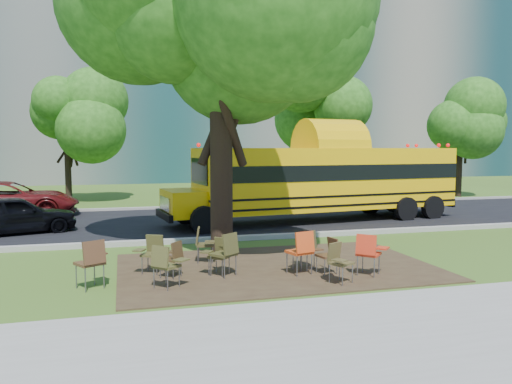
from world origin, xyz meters
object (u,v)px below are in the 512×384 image
object	(u,v)px
chair_9	(152,250)
black_car	(15,215)
chair_2	(226,250)
chair_11	(306,246)
chair_4	(302,248)
chair_8	(173,256)
chair_0	(92,258)
chair_5	(338,259)
chair_3	(219,252)
bg_car_red	(9,200)
school_bus	(327,179)
chair_6	(328,252)
chair_7	(369,250)
chair_1	(166,262)
chair_10	(203,241)
main_tree	(221,42)

from	to	relation	value
chair_9	black_car	distance (m)	7.25
chair_2	chair_11	world-z (taller)	chair_2
chair_4	chair_8	xyz separation A→B (m)	(-2.67, 0.44, -0.11)
chair_0	chair_5	distance (m)	4.79
black_car	chair_2	bearing A→B (deg)	-160.36
chair_0	chair_3	world-z (taller)	chair_0
chair_3	bg_car_red	size ratio (longest dim) A/B	0.16
chair_3	chair_4	size ratio (longest dim) A/B	0.83
school_bus	chair_6	xyz separation A→B (m)	(-3.10, -7.33, -1.08)
chair_4	chair_6	bearing A→B (deg)	-18.94
chair_5	chair_7	distance (m)	0.93
chair_1	chair_7	size ratio (longest dim) A/B	0.95
school_bus	chair_9	size ratio (longest dim) A/B	13.53
chair_6	chair_10	size ratio (longest dim) A/B	0.93
school_bus	chair_9	distance (m)	9.30
chair_10	main_tree	bearing A→B (deg)	154.30
chair_2	bg_car_red	xyz separation A→B (m)	(-6.34, 10.99, 0.13)
main_tree	chair_8	world-z (taller)	main_tree
chair_0	chair_3	xyz separation A→B (m)	(2.54, 0.37, -0.10)
chair_0	bg_car_red	world-z (taller)	bg_car_red
chair_1	chair_3	world-z (taller)	chair_1
chair_10	bg_car_red	bearing A→B (deg)	-136.33
main_tree	chair_9	distance (m)	5.31
main_tree	chair_1	size ratio (longest dim) A/B	10.21
chair_11	black_car	xyz separation A→B (m)	(-7.19, 6.71, 0.07)
chair_3	chair_11	distance (m)	1.95
chair_3	chair_5	size ratio (longest dim) A/B	0.98
school_bus	black_car	xyz separation A→B (m)	(-10.61, -0.18, -0.95)
chair_2	chair_3	world-z (taller)	chair_2
chair_5	chair_9	xyz separation A→B (m)	(-3.53, 1.80, 0.01)
chair_6	chair_5	bearing A→B (deg)	160.68
chair_9	chair_3	bearing A→B (deg)	-175.82
chair_6	black_car	xyz separation A→B (m)	(-7.51, 7.16, 0.13)
chair_6	chair_4	bearing A→B (deg)	75.06
chair_7	black_car	xyz separation A→B (m)	(-8.25, 7.59, 0.05)
chair_4	main_tree	bearing A→B (deg)	102.12
chair_8	chair_3	bearing A→B (deg)	-51.08
school_bus	chair_10	bearing A→B (deg)	-141.71
chair_1	chair_10	world-z (taller)	chair_1
chair_1	chair_7	bearing A→B (deg)	44.41
chair_5	chair_11	world-z (taller)	chair_11
chair_2	chair_11	bearing A→B (deg)	-33.58
chair_11	chair_4	bearing A→B (deg)	-163.46
school_bus	chair_10	size ratio (longest dim) A/B	13.23
school_bus	chair_11	distance (m)	7.76
chair_0	bg_car_red	size ratio (longest dim) A/B	0.19
chair_3	chair_4	xyz separation A→B (m)	(1.70, -0.46, 0.10)
school_bus	main_tree	bearing A→B (deg)	-142.76
chair_0	chair_4	bearing A→B (deg)	-31.19
chair_4	chair_10	bearing A→B (deg)	123.36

